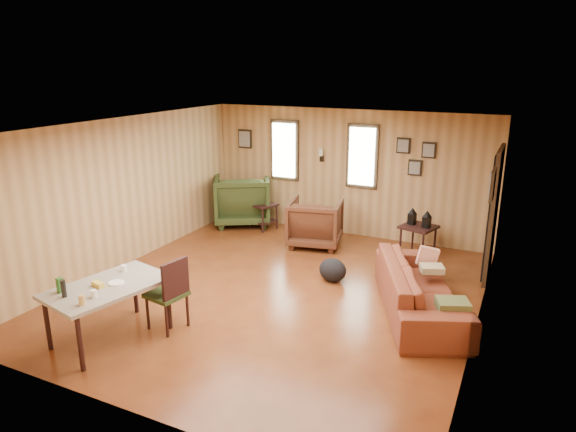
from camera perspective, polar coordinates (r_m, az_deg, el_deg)
name	(u,v)px	position (r m, az deg, el deg)	size (l,w,h in m)	color
room	(295,209)	(7.32, 0.77, 0.75)	(5.54, 6.04, 2.44)	brown
sofa	(421,281)	(7.05, 14.53, -6.97)	(2.30, 0.67, 0.90)	brown
recliner_brown	(315,220)	(9.30, 3.05, -0.49)	(0.92, 0.86, 0.95)	#492616
recliner_green	(242,197)	(10.59, -5.11, 2.11)	(1.09, 1.02, 1.13)	#303E1C
end_table	(263,211)	(10.28, -2.80, 0.52)	(0.63, 0.61, 0.64)	black
side_table	(419,224)	(9.00, 14.34, -0.90)	(0.66, 0.66, 0.85)	black
cooler	(400,261)	(8.60, 12.37, -4.88)	(0.38, 0.33, 0.23)	maroon
backpack	(333,270)	(7.88, 4.99, -6.01)	(0.46, 0.36, 0.37)	black
sofa_pillows	(440,282)	(6.97, 16.55, -7.03)	(0.93, 1.57, 0.33)	#515B32
dining_table	(107,290)	(6.47, -19.49, -7.78)	(1.11, 1.53, 0.90)	gray
dining_chair	(170,290)	(6.53, -12.97, -8.06)	(0.49, 0.49, 0.94)	#303E1C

